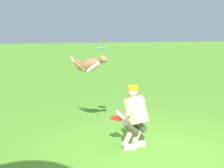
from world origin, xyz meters
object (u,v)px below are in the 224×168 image
at_px(frisbee_flying, 101,48).
at_px(frisbee_held, 116,118).
at_px(person, 135,115).
at_px(dog, 90,64).

bearing_deg(frisbee_flying, frisbee_held, 99.77).
height_order(frisbee_flying, frisbee_held, frisbee_flying).
xyz_separation_m(person, dog, (0.78, -1.20, 0.90)).
xyz_separation_m(person, frisbee_held, (0.37, -0.12, -0.09)).
height_order(person, frisbee_held, person).
distance_m(dog, frisbee_held, 1.52).
bearing_deg(frisbee_flying, dog, -20.82).
bearing_deg(person, dog, -0.07).
xyz_separation_m(frisbee_flying, frisbee_held, (-0.17, 0.99, -1.36)).
relative_size(dog, frisbee_flying, 3.31).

